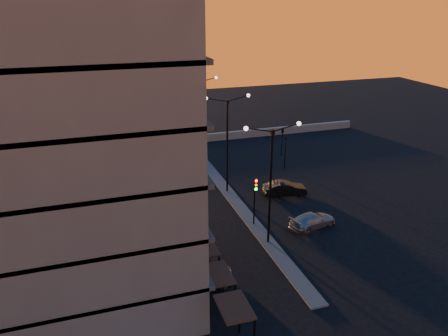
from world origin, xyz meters
The scene contains 14 objects.
ground centered at (0.00, 0.00, 0.00)m, with size 120.00×120.00×0.00m, color black.
sidewalk_west centered at (-10.50, 4.00, 0.06)m, with size 5.00×40.00×0.12m, color #51514E.
median centered at (0.00, 10.00, 0.06)m, with size 1.20×36.00×0.12m, color #51514E.
parapet centered at (2.00, 26.00, 0.50)m, with size 44.00×0.50×1.00m, color slate.
building centered at (-14.00, 0.03, 11.91)m, with size 14.35×17.08×25.00m.
streetlamp_near centered at (0.00, 0.00, 5.59)m, with size 4.32×0.32×9.51m.
streetlamp_mid centered at (0.00, 10.00, 5.59)m, with size 4.32×0.32×9.51m.
streetlamp_far centered at (0.00, 20.00, 5.59)m, with size 4.32×0.32×9.51m.
traffic_light_main centered at (0.00, 2.87, 2.89)m, with size 0.28×0.44×4.25m.
signal_east_a centered at (8.00, 14.00, 1.93)m, with size 0.13×0.16×3.60m.
signal_east_b centered at (9.50, 18.00, 3.10)m, with size 0.42×1.99×3.60m.
car_hatchback centered at (-6.18, -3.32, 0.71)m, with size 1.68×4.17×1.42m, color #9CA0A4.
car_sedan centered at (5.00, 7.60, 0.68)m, with size 1.43×4.11×1.35m, color black.
car_wagon centered at (4.50, 1.23, 0.60)m, with size 1.68×4.12×1.20m, color #969A9D.
Camera 1 is at (-12.26, -26.75, 17.66)m, focal length 35.00 mm.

